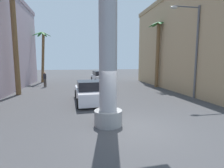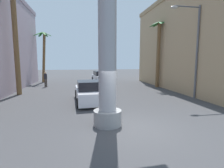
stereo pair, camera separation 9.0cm
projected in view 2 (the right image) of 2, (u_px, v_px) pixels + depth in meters
name	position (u px, v px, depth m)	size (l,w,h in m)	color
ground_plane	(102.00, 91.00, 17.23)	(93.12, 93.12, 0.00)	#424244
building_right	(207.00, 42.00, 18.50)	(8.93, 17.67, 9.81)	tan
street_lamp	(193.00, 43.00, 13.28)	(2.43, 0.28, 7.06)	#59595E
car_lead	(90.00, 92.00, 12.51)	(2.21, 4.71, 1.56)	black
car_far	(101.00, 77.00, 24.94)	(2.31, 4.82, 1.56)	black
palm_tree_mid_left	(15.00, 31.00, 14.76)	(2.85, 2.83, 9.57)	brown
palm_tree_far_left	(43.00, 51.00, 24.00)	(2.54, 2.48, 6.95)	brown
palm_tree_mid_right	(159.00, 48.00, 19.33)	(2.37, 2.39, 7.26)	brown
pedestrian_far_left	(46.00, 78.00, 19.86)	(0.46, 0.46, 1.72)	#3F3833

